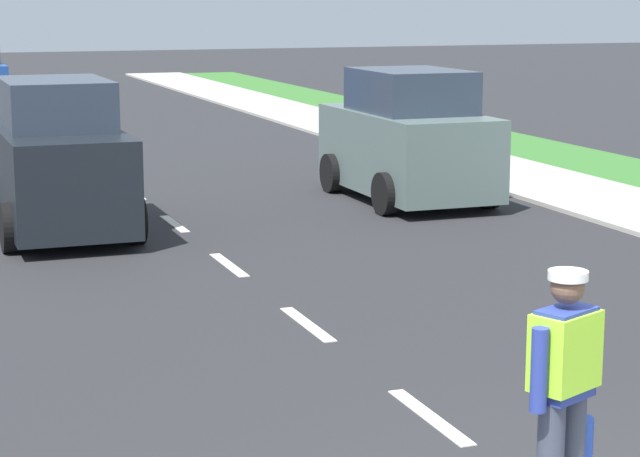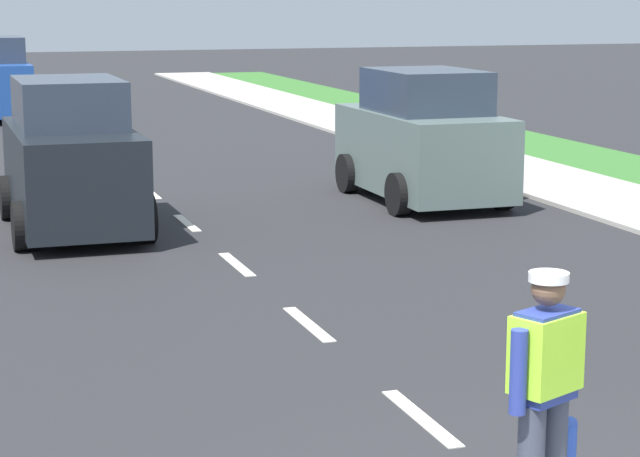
{
  "view_description": "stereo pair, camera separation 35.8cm",
  "coord_description": "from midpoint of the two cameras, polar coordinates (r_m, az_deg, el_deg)",
  "views": [
    {
      "loc": [
        -4.08,
        -5.79,
        3.4
      ],
      "look_at": [
        -0.0,
        5.31,
        1.1
      ],
      "focal_mm": 67.55,
      "sensor_mm": 36.0,
      "label": 1
    },
    {
      "loc": [
        -3.74,
        -5.91,
        3.4
      ],
      "look_at": [
        -0.0,
        5.31,
        1.1
      ],
      "focal_mm": 67.55,
      "sensor_mm": 36.0,
      "label": 2
    }
  ],
  "objects": [
    {
      "name": "ground_plane",
      "position": [
        27.34,
        -11.81,
        3.64
      ],
      "size": [
        96.0,
        96.0,
        0.0
      ],
      "primitive_type": "plane",
      "color": "#28282B"
    },
    {
      "name": "car_oncoming_lead",
      "position": [
        17.85,
        -12.85,
        3.1
      ],
      "size": [
        1.92,
        3.93,
        2.21
      ],
      "color": "black",
      "rests_on": "ground"
    },
    {
      "name": "road_worker",
      "position": [
        8.02,
        10.27,
        -7.1
      ],
      "size": [
        0.67,
        0.57,
        1.67
      ],
      "color": "#383D4C",
      "rests_on": "ground"
    },
    {
      "name": "lane_center_line",
      "position": [
        31.48,
        -12.95,
        4.54
      ],
      "size": [
        0.14,
        46.4,
        0.01
      ],
      "color": "silver",
      "rests_on": "ground"
    },
    {
      "name": "car_parked_far",
      "position": [
        20.16,
        3.69,
        4.2
      ],
      "size": [
        2.03,
        3.83,
        2.19
      ],
      "color": "slate",
      "rests_on": "ground"
    }
  ]
}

